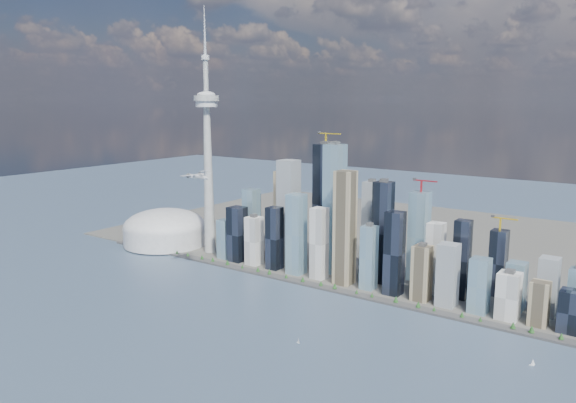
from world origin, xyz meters
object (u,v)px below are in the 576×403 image
Objects in this scene: dome_stadium at (165,229)px; sailboat_west at (298,341)px; needle_tower at (208,152)px; airplane at (197,176)px; sailboat_east at (533,363)px.

dome_stadium reaches higher than sailboat_west.
needle_tower is at bearing 169.01° from sailboat_west.
sailboat_east is (609.31, 7.15, -206.35)m from airplane.
sailboat_west is (313.26, -117.54, -206.54)m from airplane.
sailboat_east reaches higher than sailboat_west.
airplane is 643.34m from sailboat_east.
needle_tower is 2.75× the size of dome_stadium.
airplane is 393.20m from sailboat_west.
airplane is at bearing -178.74° from sailboat_west.
needle_tower is 7.56× the size of airplane.
dome_stadium is at bearing 161.02° from airplane.
sailboat_west is at bearing -9.14° from airplane.
airplane is at bearing 161.74° from sailboat_east.
airplane is (132.66, -170.02, -26.39)m from needle_tower.
sailboat_west is at bearing -176.09° from sailboat_east.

